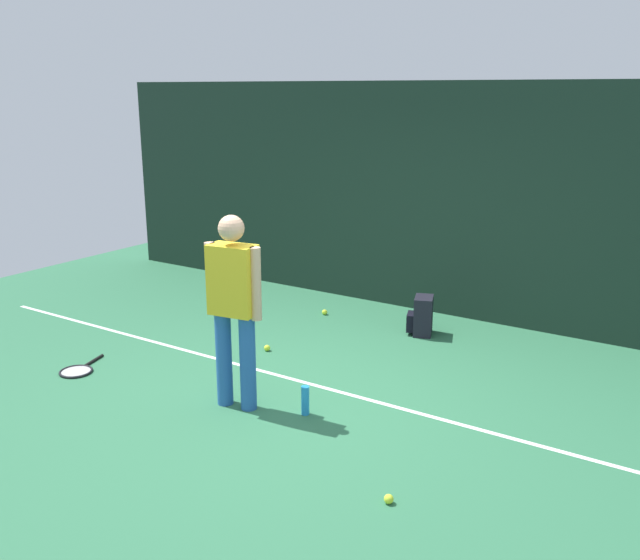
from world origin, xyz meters
The scene contains 10 objects.
ground_plane centered at (0.00, 0.00, 0.00)m, with size 12.00×12.00×0.00m, color #2D6B47.
back_fence centered at (0.00, 3.00, 1.39)m, with size 10.00×0.10×2.79m, color #192D23.
court_line centered at (0.00, 0.28, 0.00)m, with size 9.00×0.05×0.00m, color white.
tennis_player centered at (-0.31, -0.45, 0.97)m, with size 0.53×0.28×1.70m.
tennis_racket centered at (-2.13, -0.72, 0.01)m, with size 0.40×0.64×0.03m.
backpack centered at (0.24, 2.13, 0.21)m, with size 0.35×0.35×0.44m.
tennis_ball_near_player centered at (1.50, -1.06, 0.03)m, with size 0.07×0.07×0.07m, color #CCE033.
tennis_ball_by_fence centered at (-1.06, 2.12, 0.03)m, with size 0.07×0.07×0.07m, color #CCE033.
tennis_ball_mid_court centered at (-0.90, 0.75, 0.03)m, with size 0.07×0.07×0.07m, color #CCE033.
water_bottle centered at (0.28, -0.26, 0.13)m, with size 0.07×0.07×0.26m, color #268CD8.
Camera 1 is at (3.37, -4.77, 2.70)m, focal length 39.18 mm.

